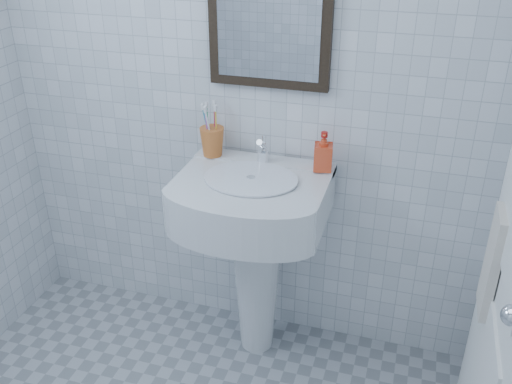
% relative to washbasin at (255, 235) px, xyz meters
% --- Properties ---
extents(wall_back, '(2.20, 0.02, 2.50)m').
position_rel_washbasin_xyz_m(wall_back, '(-0.13, 0.21, 0.62)').
color(wall_back, white).
rests_on(wall_back, ground).
extents(washbasin, '(0.61, 0.45, 0.94)m').
position_rel_washbasin_xyz_m(washbasin, '(0.00, 0.00, 0.00)').
color(washbasin, silver).
rests_on(washbasin, ground).
extents(faucet, '(0.05, 0.11, 0.12)m').
position_rel_washbasin_xyz_m(faucet, '(0.00, 0.11, 0.35)').
color(faucet, silver).
rests_on(faucet, washbasin).
extents(toothbrush_cup, '(0.12, 0.12, 0.13)m').
position_rel_washbasin_xyz_m(toothbrush_cup, '(-0.23, 0.12, 0.36)').
color(toothbrush_cup, '#C66428').
rests_on(toothbrush_cup, washbasin).
extents(soap_dispenser, '(0.09, 0.09, 0.17)m').
position_rel_washbasin_xyz_m(soap_dispenser, '(0.26, 0.11, 0.38)').
color(soap_dispenser, red).
rests_on(soap_dispenser, washbasin).
extents(wall_mirror, '(0.50, 0.04, 0.62)m').
position_rel_washbasin_xyz_m(wall_mirror, '(-0.00, 0.19, 0.92)').
color(wall_mirror, black).
rests_on(wall_mirror, wall_back).
extents(towel_ring, '(0.01, 0.18, 0.18)m').
position_rel_washbasin_xyz_m(towel_ring, '(0.93, -0.30, 0.42)').
color(towel_ring, silver).
rests_on(towel_ring, wall_right).
extents(hand_towel, '(0.03, 0.16, 0.38)m').
position_rel_washbasin_xyz_m(hand_towel, '(0.91, -0.30, 0.24)').
color(hand_towel, silver).
rests_on(hand_towel, towel_ring).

